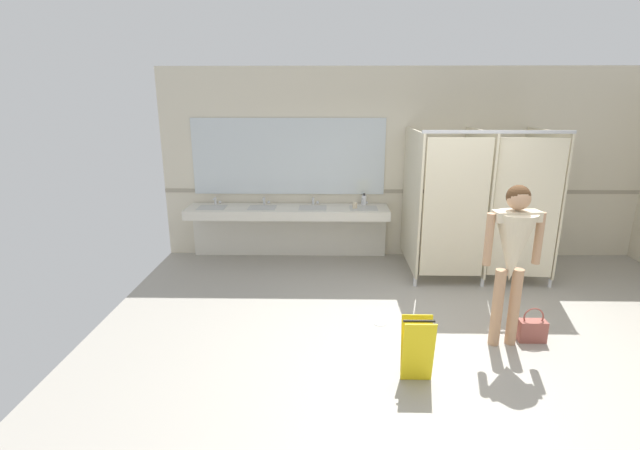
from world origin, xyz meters
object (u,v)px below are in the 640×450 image
(paper_cup, at_px, (355,206))
(handbag, at_px, (532,330))
(soap_dispenser, at_px, (364,200))
(wet_floor_sign, at_px, (417,349))
(person_standing, at_px, (513,247))

(paper_cup, bearing_deg, handbag, -53.70)
(handbag, relative_size, soap_dispenser, 2.01)
(handbag, bearing_deg, paper_cup, 126.30)
(wet_floor_sign, bearing_deg, handbag, 28.08)
(person_standing, distance_m, handbag, 1.00)
(soap_dispenser, relative_size, paper_cup, 2.06)
(paper_cup, bearing_deg, soap_dispenser, 55.30)
(person_standing, relative_size, soap_dispenser, 8.96)
(soap_dispenser, bearing_deg, handbag, -58.55)
(person_standing, height_order, paper_cup, person_standing)
(handbag, height_order, paper_cup, paper_cup)
(person_standing, relative_size, handbag, 4.45)
(wet_floor_sign, bearing_deg, person_standing, 32.77)
(paper_cup, xyz_separation_m, wet_floor_sign, (0.40, -3.10, -0.59))
(handbag, distance_m, paper_cup, 3.05)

